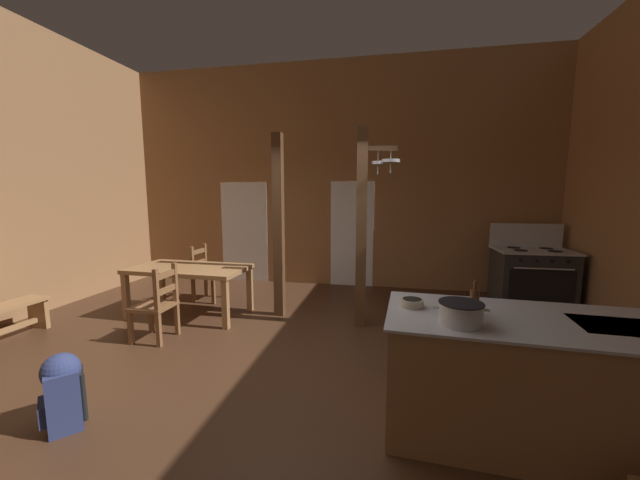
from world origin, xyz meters
The scene contains 15 objects.
ground_plane centered at (0.00, 0.00, -0.05)m, with size 9.00×7.82×0.10m, color #422819.
wall_back centered at (0.00, 3.58, 2.17)m, with size 9.00×0.14×4.33m, color #93663F.
glazed_door_back_left centered at (-1.84, 3.51, 1.02)m, with size 1.00×0.01×2.05m, color white.
glazed_panel_back_right centered at (0.41, 3.51, 1.02)m, with size 0.84×0.01×2.05m, color white.
kitchen_island centered at (2.21, -0.63, 0.46)m, with size 2.21×1.09×0.93m.
stove_range centered at (3.42, 2.82, 0.48)m, with size 1.16×0.84×1.32m.
support_post_with_pot_rack centered at (0.78, 1.39, 1.44)m, with size 0.56×0.25×2.68m.
support_post_center centered at (-0.47, 1.59, 1.34)m, with size 0.14×0.14×2.68m.
dining_table centered at (-1.79, 1.32, 0.65)m, with size 1.73×0.96×0.74m.
ladderback_chair_near_window centered at (-1.95, 2.08, 0.45)m, with size 0.47×0.47×0.95m.
ladderback_chair_by_post centered at (-1.68, 0.42, 0.45)m, with size 0.45×0.45×0.95m.
backpack centered at (-1.35, -1.20, 0.31)m, with size 0.39×0.39×0.60m.
stockpot_on_counter centered at (1.63, -0.84, 1.00)m, with size 0.37×0.30×0.15m.
mixing_bowl_on_counter centered at (1.32, -0.52, 0.96)m, with size 0.18×0.18×0.07m.
bottle_tall_on_counter centered at (1.76, -0.62, 1.03)m, with size 0.07×0.07×0.26m.
Camera 1 is at (1.12, -3.31, 1.82)m, focal length 19.63 mm.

